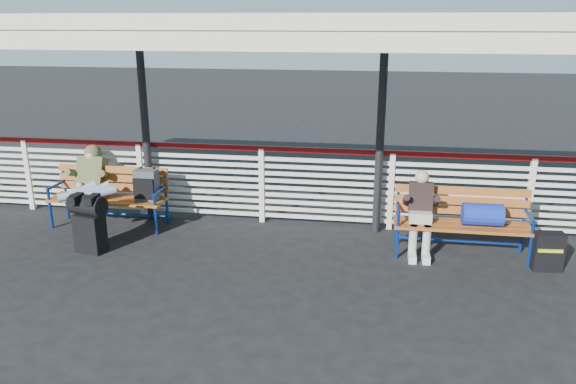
% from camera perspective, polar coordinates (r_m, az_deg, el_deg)
% --- Properties ---
extents(ground, '(60.00, 60.00, 0.00)m').
position_cam_1_polar(ground, '(7.31, -5.67, -8.08)').
color(ground, black).
rests_on(ground, ground).
extents(fence, '(12.08, 0.08, 1.24)m').
position_cam_1_polar(fence, '(8.81, -2.68, 1.02)').
color(fence, silver).
rests_on(fence, ground).
extents(canopy, '(12.60, 3.60, 3.16)m').
position_cam_1_polar(canopy, '(7.46, -4.63, 16.61)').
color(canopy, silver).
rests_on(canopy, ground).
extents(luggage_stack, '(0.54, 0.38, 0.82)m').
position_cam_1_polar(luggage_stack, '(8.19, -19.57, -2.82)').
color(luggage_stack, black).
rests_on(luggage_stack, ground).
extents(bench_left, '(1.80, 0.56, 0.94)m').
position_cam_1_polar(bench_left, '(9.00, -16.52, 0.28)').
color(bench_left, '#AB5121').
rests_on(bench_left, ground).
extents(bench_right, '(1.80, 0.56, 0.92)m').
position_cam_1_polar(bench_right, '(7.93, 18.01, -2.28)').
color(bench_right, '#AB5121').
rests_on(bench_right, ground).
extents(traveler_man, '(0.93, 1.63, 0.77)m').
position_cam_1_polar(traveler_man, '(8.84, -19.62, 0.37)').
color(traveler_man, '#8398B1').
rests_on(traveler_man, ground).
extents(companion_person, '(0.32, 0.66, 1.15)m').
position_cam_1_polar(companion_person, '(7.83, 13.31, -2.00)').
color(companion_person, '#B2ADA2').
rests_on(companion_person, ground).
extents(suitcase_side, '(0.38, 0.25, 0.51)m').
position_cam_1_polar(suitcase_side, '(7.97, 24.87, -5.49)').
color(suitcase_side, black).
rests_on(suitcase_side, ground).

